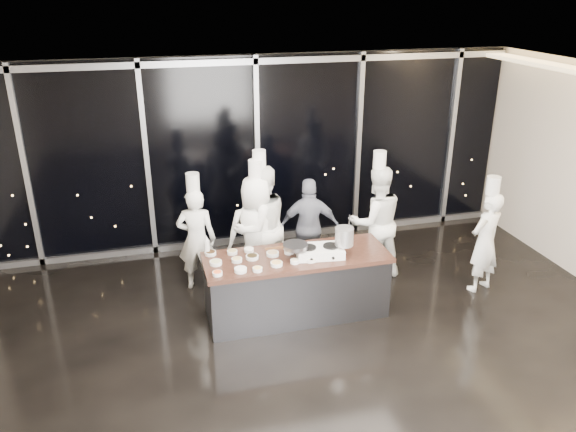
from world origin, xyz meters
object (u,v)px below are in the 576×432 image
Objects in this scene: frying_pan at (295,246)px; chef_left at (257,232)px; demo_counter at (297,285)px; chef_right at (376,221)px; guest at (309,227)px; chef_side at (485,240)px; chef_far_left at (197,238)px; stove at (319,251)px; stock_pot at (344,236)px; chef_center at (261,226)px.

chef_left reaches higher than frying_pan.
demo_counter is 1.75m from chef_right.
chef_side reaches higher than guest.
chef_far_left is at bearing 137.76° from demo_counter.
stove is 2.70× the size of stock_pot.
chef_left is at bearing 129.93° from stove.
stove is at bearing 1.85° from frying_pan.
guest is (0.51, 1.12, 0.32)m from demo_counter.
frying_pan is 2.88m from chef_side.
frying_pan is 0.33× the size of chef_side.
demo_counter is 1.24× the size of chef_left.
frying_pan is at bearing 173.56° from stock_pot.
chef_far_left is 0.91× the size of chef_left.
frying_pan is (-0.04, -0.05, 0.61)m from demo_counter.
stove is 0.37× the size of chef_far_left.
demo_counter is 1.37× the size of chef_far_left.
chef_left is (0.85, -0.20, 0.08)m from chef_far_left.
stove is at bearing 96.06° from chef_center.
guest is at bearing -166.28° from chef_far_left.
frying_pan is 1.02m from chef_left.
stove is at bearing 92.51° from guest.
chef_center is at bearing -3.55° from chef_right.
chef_far_left reaches higher than stove.
chef_right reaches higher than stove.
chef_center reaches higher than stove.
guest is (0.22, 1.20, -0.19)m from stove.
chef_center is at bearing 124.53° from stove.
chef_right reaches higher than guest.
stove is 0.38m from stock_pot.
chef_side reaches higher than demo_counter.
chef_side is at bearing 167.13° from guest.
chef_far_left is (-1.50, 1.18, -0.16)m from stove.
guest is at bearing 65.40° from demo_counter.
frying_pan is 0.30× the size of chef_right.
chef_center is 3.26m from chef_side.
chef_right is (1.19, 0.92, -0.08)m from stove.
frying_pan is 0.66m from stock_pot.
frying_pan is at bearing 114.47° from chef_left.
chef_right is (1.52, 0.89, -0.18)m from frying_pan.
chef_far_left is 0.94m from chef_center.
demo_counter is 1.13m from chef_center.
chef_right reaches higher than chef_left.
chef_right is (1.48, 0.84, 0.44)m from demo_counter.
chef_right reaches higher than frying_pan.
chef_side is at bearing 7.27° from frying_pan.
frying_pan is at bearing 31.54° from chef_right.
chef_side is (1.35, -0.85, -0.10)m from chef_right.
chef_right is at bearing -172.36° from chef_far_left.
chef_far_left is at bearing 13.71° from guest.
demo_counter is 0.59m from stove.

